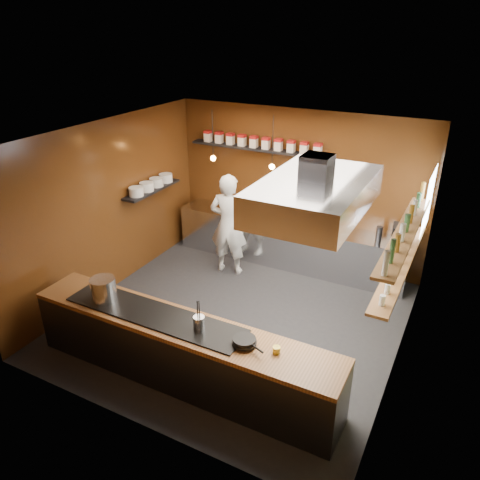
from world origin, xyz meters
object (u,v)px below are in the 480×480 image
Objects in this scene: extractor_hood at (315,194)px; chef at (229,225)px; espresso_machine at (403,235)px; stockpot_large at (103,290)px; stockpot_small at (103,288)px.

extractor_hood reaches higher than chef.
stockpot_large is at bearing -139.73° from espresso_machine.
extractor_hood is at bearing 130.89° from chef.
extractor_hood is 1.02× the size of chef.
stockpot_small is (-0.04, 0.04, -0.01)m from stockpot_large.
chef is at bearing 83.46° from stockpot_small.
chef is (0.30, 3.01, -0.13)m from stockpot_large.
extractor_hood is 3.03m from espresso_machine.
chef is (-2.20, 1.77, -1.53)m from extractor_hood.
chef is at bearing -174.09° from espresso_machine.
espresso_machine is (3.34, 3.76, -0.02)m from stockpot_small.
stockpot_small is 0.93× the size of espresso_machine.
stockpot_large is 0.97× the size of espresso_machine.
stockpot_small is at bearing -140.36° from espresso_machine.
stockpot_large is 1.05× the size of stockpot_small.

